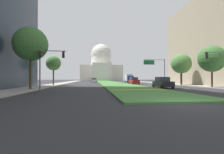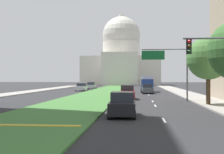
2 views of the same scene
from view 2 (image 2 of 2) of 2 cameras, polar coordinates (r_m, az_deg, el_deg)
The scene contains 15 objects.
ground_plane at distance 64.26m, azimuth -1.07°, elevation -2.65°, with size 260.00×260.00×0.00m, color #2B2B2D.
grass_median at distance 58.57m, azimuth -1.65°, elevation -2.83°, with size 7.62×103.10×0.14m, color #427A38.
median_curb_nose at distance 18.59m, azimuth -16.19°, elevation -8.43°, with size 6.85×0.50×0.04m, color gold.
lane_dashes_right at distance 46.26m, azimuth 6.95°, elevation -3.63°, with size 0.16×54.31×0.01m.
sidewalk_left at distance 56.67m, azimuth -17.39°, elevation -2.91°, with size 4.00×103.10×0.15m, color #9E9991.
sidewalk_right at distance 53.11m, azimuth 13.73°, elevation -3.10°, with size 4.00×103.10×0.15m, color #9E9991.
capitol_building at distance 120.92m, azimuth 1.69°, elevation 3.48°, with size 29.35×22.02×27.29m.
overhead_guide_sign at distance 38.75m, azimuth 10.46°, elevation 2.56°, with size 5.62×0.20×6.50m.
street_tree_right_mid at distance 33.15m, azimuth 17.13°, elevation 3.24°, with size 4.35×4.35×6.98m.
sedan_lead_stopped at distance 23.06m, azimuth 1.91°, elevation -5.12°, with size 2.01×4.41×1.79m.
sedan_midblock at distance 41.30m, azimuth 2.79°, elevation -2.86°, with size 2.10×4.65×1.86m.
sedan_distant at distance 56.28m, azimuth 6.44°, elevation -2.19°, with size 2.02×4.46×1.70m.
sedan_far_horizon at distance 66.93m, azimuth -5.54°, elevation -1.88°, with size 2.12×4.72×1.66m.
sedan_very_far at distance 77.85m, azimuth -3.80°, elevation -1.61°, with size 1.97×4.21×1.72m.
box_truck_delivery at distance 62.57m, azimuth 6.36°, elevation -1.18°, with size 2.40×6.40×3.20m.
Camera 2 is at (6.60, -6.58, 2.85)m, focal length 50.18 mm.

